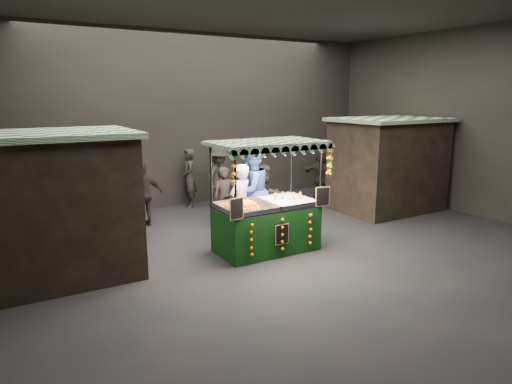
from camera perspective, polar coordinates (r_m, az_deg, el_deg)
ground at (r=9.53m, az=4.12°, el=-7.45°), size 12.00×12.00×0.00m
market_hall at (r=8.98m, az=4.46°, el=13.34°), size 12.10×10.10×5.05m
neighbour_stall_left at (r=8.61m, az=-24.88°, el=-1.63°), size 3.00×2.20×2.60m
neighbour_stall_right at (r=13.15m, az=16.44°, el=3.44°), size 3.00×2.20×2.60m
juice_stall at (r=9.28m, az=1.49°, el=-3.32°), size 2.38×1.40×2.31m
vendor_grey at (r=9.82m, az=-2.03°, el=-1.48°), size 0.75×0.65×1.75m
vendor_blue at (r=10.30m, az=-0.60°, el=0.12°), size 1.20×1.05×2.08m
shopper_0 at (r=9.83m, az=-16.08°, el=-2.70°), size 0.62×0.48×1.50m
shopper_1 at (r=11.05m, az=1.26°, el=-0.48°), size 0.83×0.69×1.55m
shopper_2 at (r=11.40m, az=-14.13°, el=-0.32°), size 0.96×0.44×1.60m
shopper_3 at (r=12.80m, az=-4.78°, el=1.81°), size 1.32×1.25×1.80m
shopper_4 at (r=11.44m, az=-23.56°, el=-0.08°), size 0.99×0.69×1.93m
shopper_5 at (r=14.26m, az=8.46°, el=2.39°), size 1.23×1.49×1.60m
shopper_6 at (r=13.10m, az=-8.58°, el=1.74°), size 0.51×0.68×1.70m
shopper_7 at (r=10.77m, az=-4.02°, el=-0.85°), size 0.65×0.52×1.54m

